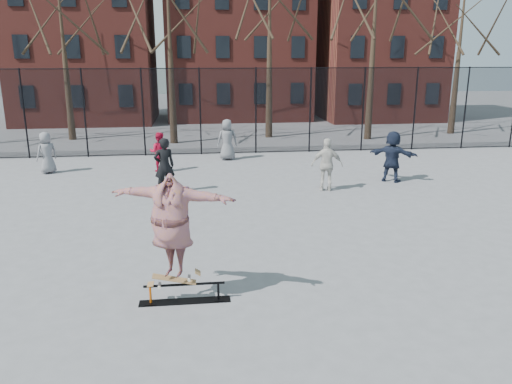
{
  "coord_description": "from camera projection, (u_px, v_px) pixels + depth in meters",
  "views": [
    {
      "loc": [
        -1.55,
        -10.38,
        4.62
      ],
      "look_at": [
        -0.15,
        1.5,
        1.28
      ],
      "focal_mm": 35.0,
      "sensor_mm": 36.0,
      "label": 1
    }
  ],
  "objects": [
    {
      "name": "skater",
      "position": [
        172.0,
        230.0,
        9.19
      ],
      "size": [
        2.49,
        1.44,
        1.96
      ],
      "primitive_type": "imported",
      "rotation": [
        0.0,
        0.0,
        -0.35
      ],
      "color": "#693D99",
      "rests_on": "skateboard"
    },
    {
      "name": "skateboard",
      "position": [
        174.0,
        281.0,
        9.47
      ],
      "size": [
        0.9,
        0.21,
        0.11
      ],
      "primitive_type": null,
      "color": "#98623C",
      "rests_on": "skate_rail"
    },
    {
      "name": "skate_rail",
      "position": [
        185.0,
        295.0,
        9.57
      ],
      "size": [
        1.74,
        0.27,
        0.38
      ],
      "color": "black",
      "rests_on": "ground"
    },
    {
      "name": "bystander_navy",
      "position": [
        392.0,
        156.0,
        18.38
      ],
      "size": [
        1.78,
        1.44,
        1.9
      ],
      "primitive_type": "imported",
      "rotation": [
        0.0,
        0.0,
        2.56
      ],
      "color": "#1B2337",
      "rests_on": "ground"
    },
    {
      "name": "bystander_black",
      "position": [
        164.0,
        166.0,
        16.78
      ],
      "size": [
        0.8,
        0.64,
        1.91
      ],
      "primitive_type": "imported",
      "rotation": [
        0.0,
        0.0,
        3.43
      ],
      "color": "black",
      "rests_on": "ground"
    },
    {
      "name": "rowhouses",
      "position": [
        227.0,
        32.0,
        34.67
      ],
      "size": [
        29.0,
        7.0,
        13.0
      ],
      "color": "maroon",
      "rests_on": "ground"
    },
    {
      "name": "bystander_red",
      "position": [
        159.0,
        152.0,
        19.99
      ],
      "size": [
        0.85,
        0.7,
        1.59
      ],
      "primitive_type": "imported",
      "rotation": [
        0.0,
        0.0,
        3.01
      ],
      "color": "#B40F30",
      "rests_on": "ground"
    },
    {
      "name": "bystander_extra",
      "position": [
        227.0,
        140.0,
        22.17
      ],
      "size": [
        0.91,
        0.61,
        1.82
      ],
      "primitive_type": "imported",
      "rotation": [
        0.0,
        0.0,
        3.18
      ],
      "color": "slate",
      "rests_on": "ground"
    },
    {
      "name": "bystander_white",
      "position": [
        327.0,
        165.0,
        17.14
      ],
      "size": [
        1.13,
        0.62,
        1.83
      ],
      "primitive_type": "imported",
      "rotation": [
        0.0,
        0.0,
        2.97
      ],
      "color": "beige",
      "rests_on": "ground"
    },
    {
      "name": "fence",
      "position": [
        230.0,
        110.0,
        23.23
      ],
      "size": [
        34.03,
        0.07,
        4.0
      ],
      "color": "black",
      "rests_on": "ground"
    },
    {
      "name": "ground",
      "position": [
        270.0,
        264.0,
        11.34
      ],
      "size": [
        100.0,
        100.0,
        0.0
      ],
      "primitive_type": "plane",
      "color": "slate"
    },
    {
      "name": "bystander_grey",
      "position": [
        47.0,
        153.0,
        19.69
      ],
      "size": [
        0.96,
        0.91,
        1.65
      ],
      "primitive_type": "imported",
      "rotation": [
        0.0,
        0.0,
        3.82
      ],
      "color": "slate",
      "rests_on": "ground"
    }
  ]
}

